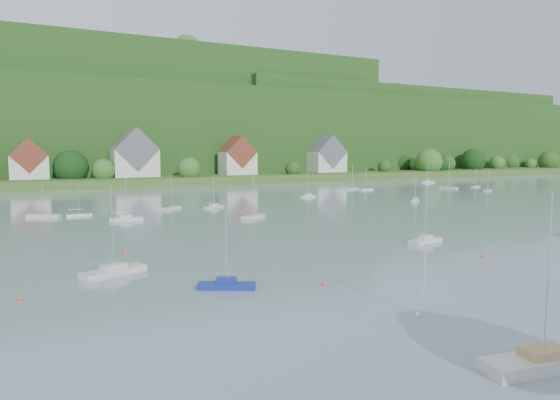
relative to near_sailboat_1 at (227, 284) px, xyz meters
name	(u,v)px	position (x,y,z in m)	size (l,w,h in m)	color
far_shore_strip	(115,179)	(17.93, 160.83, 1.09)	(600.00, 60.00, 3.00)	#35541F
forested_ridge	(90,130)	(18.32, 229.40, 22.48)	(620.00, 181.22, 69.89)	#123912
village_building_1	(29,162)	(-12.07, 149.83, 8.34)	(12.00, 9.36, 14.00)	silver
village_building_2	(135,157)	(22.93, 148.83, 9.86)	(16.00, 11.44, 18.00)	silver
village_building_3	(237,158)	(62.93, 146.83, 9.02)	(13.00, 10.40, 15.50)	silver
village_building_4	(327,157)	(107.93, 150.83, 9.18)	(15.00, 10.40, 16.50)	silver
near_sailboat_1	(227,284)	(0.00, 0.00, 0.00)	(5.32, 3.79, 7.09)	navy
near_sailboat_2	(544,360)	(9.88, -24.61, 0.10)	(7.88, 3.41, 10.29)	silver
near_sailboat_3	(425,240)	(32.76, 9.21, 0.02)	(6.06, 2.93, 7.89)	silver
near_sailboat_6	(114,271)	(-8.26, 10.05, 0.06)	(6.97, 4.38, 9.14)	silver
mooring_buoy_0	(325,286)	(8.53, -3.26, -0.41)	(0.43, 0.43, 0.43)	#F55820
mooring_buoy_1	(417,316)	(10.08, -13.98, -0.41)	(0.37, 0.37, 0.37)	white
mooring_buoy_2	(483,257)	(32.27, -0.90, -0.41)	(0.42, 0.42, 0.42)	#F55820
mooring_buoy_3	(125,254)	(-5.14, 20.53, -0.41)	(0.45, 0.45, 0.45)	#F55820
mooring_buoy_5	(20,300)	(-16.81, 4.76, -0.41)	(0.44, 0.44, 0.44)	#F55820
far_sailboat_cluster	(240,199)	(33.77, 76.24, -0.04)	(202.48, 67.46, 8.53)	silver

